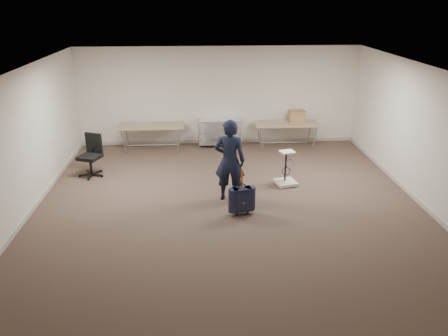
{
  "coord_description": "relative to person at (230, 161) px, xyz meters",
  "views": [
    {
      "loc": [
        -0.6,
        -7.86,
        4.08
      ],
      "look_at": [
        -0.1,
        0.3,
        0.85
      ],
      "focal_mm": 35.0,
      "sensor_mm": 36.0,
      "label": 1
    }
  ],
  "objects": [
    {
      "name": "cardboard_box",
      "position": [
        2.15,
        3.43,
        0.01
      ],
      "size": [
        0.47,
        0.36,
        0.34
      ],
      "primitive_type": "cube",
      "rotation": [
        0.0,
        0.0,
        0.05
      ],
      "color": "olive",
      "rests_on": "folding_table_right"
    },
    {
      "name": "ground",
      "position": [
        -0.03,
        -0.62,
        -0.89
      ],
      "size": [
        9.0,
        9.0,
        0.0
      ],
      "primitive_type": "plane",
      "color": "#3F2E26",
      "rests_on": "ground"
    },
    {
      "name": "room_shell",
      "position": [
        -0.03,
        0.76,
        -0.84
      ],
      "size": [
        8.0,
        9.0,
        9.0
      ],
      "color": "silver",
      "rests_on": "ground"
    },
    {
      "name": "folding_table_left",
      "position": [
        -1.93,
        3.33,
        -0.21
      ],
      "size": [
        1.8,
        0.75,
        0.73
      ],
      "color": "#947A5B",
      "rests_on": "ground"
    },
    {
      "name": "wire_shelf",
      "position": [
        -0.03,
        3.58,
        -0.44
      ],
      "size": [
        1.22,
        0.47,
        0.8
      ],
      "color": "silver",
      "rests_on": "ground"
    },
    {
      "name": "folding_table_right",
      "position": [
        1.87,
        3.33,
        -0.21
      ],
      "size": [
        1.8,
        0.75,
        0.73
      ],
      "color": "#947A5B",
      "rests_on": "ground"
    },
    {
      "name": "suitcase",
      "position": [
        0.19,
        -0.73,
        -0.55
      ],
      "size": [
        0.39,
        0.28,
        0.97
      ],
      "color": "#162032",
      "rests_on": "ground"
    },
    {
      "name": "equipment_cart",
      "position": [
        1.35,
        0.69,
        -0.67
      ],
      "size": [
        0.54,
        0.54,
        0.82
      ],
      "color": "beige",
      "rests_on": "ground"
    },
    {
      "name": "office_chair",
      "position": [
        -3.24,
        1.55,
        -0.58
      ],
      "size": [
        0.62,
        0.63,
        1.02
      ],
      "color": "black",
      "rests_on": "ground"
    },
    {
      "name": "person",
      "position": [
        0.0,
        0.0,
        0.0
      ],
      "size": [
        0.72,
        0.56,
        1.77
      ],
      "primitive_type": "imported",
      "rotation": [
        0.0,
        0.0,
        2.92
      ],
      "color": "black",
      "rests_on": "ground"
    }
  ]
}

